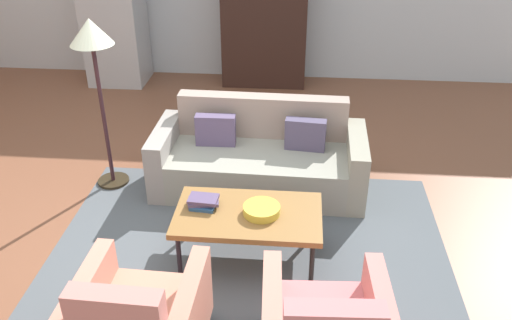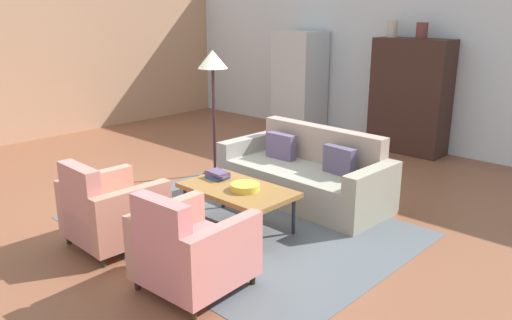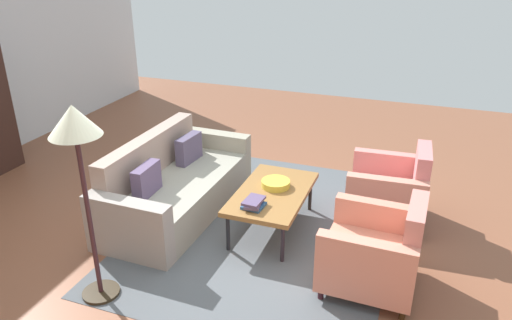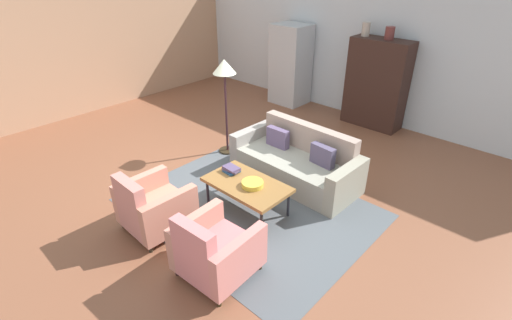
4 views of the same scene
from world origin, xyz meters
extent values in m
plane|color=brown|center=(0.00, 0.00, 0.00)|extent=(11.50, 11.50, 0.00)
cube|color=#53585E|center=(0.59, -0.21, 0.00)|extent=(3.40, 2.60, 0.01)
cube|color=gray|center=(0.59, 0.84, 0.21)|extent=(1.76, 0.94, 0.42)
cube|color=#A28A7E|center=(0.60, 1.20, 0.43)|extent=(1.74, 0.22, 0.86)
cube|color=gray|center=(1.55, 0.82, 0.31)|extent=(0.20, 0.90, 0.62)
cube|color=gray|center=(-0.37, 0.86, 0.31)|extent=(0.20, 0.90, 0.62)
cube|color=#524A65|center=(1.04, 0.93, 0.58)|extent=(0.41, 0.16, 0.32)
cube|color=#5D4D6E|center=(0.14, 0.95, 0.58)|extent=(0.40, 0.13, 0.32)
cylinder|color=black|center=(0.06, 0.02, 0.20)|extent=(0.04, 0.04, 0.40)
cylinder|color=black|center=(1.12, 0.02, 0.20)|extent=(0.04, 0.04, 0.40)
cylinder|color=#272028|center=(0.06, -0.54, 0.20)|extent=(0.04, 0.04, 0.40)
cylinder|color=black|center=(1.12, -0.54, 0.20)|extent=(0.04, 0.04, 0.40)
cube|color=olive|center=(0.59, -0.26, 0.42)|extent=(1.20, 0.70, 0.05)
cylinder|color=#351921|center=(-0.34, -1.01, 0.05)|extent=(0.05, 0.05, 0.10)
cylinder|color=#2B2220|center=(0.34, -1.03, 0.05)|extent=(0.05, 0.05, 0.10)
cube|color=tan|center=(-0.35, -1.35, 0.38)|extent=(0.14, 0.80, 0.56)
cube|color=tan|center=(0.33, -1.37, 0.38)|extent=(0.14, 0.80, 0.56)
cylinder|color=gold|center=(0.70, -0.26, 0.48)|extent=(0.30, 0.30, 0.07)
cube|color=#2B5484|center=(0.21, -0.19, 0.46)|extent=(0.22, 0.21, 0.03)
cube|color=#554869|center=(0.21, -0.19, 0.49)|extent=(0.27, 0.18, 0.03)
cube|color=#544466|center=(0.21, -0.19, 0.52)|extent=(0.25, 0.18, 0.03)
cube|color=#341E18|center=(0.43, 3.76, 0.90)|extent=(1.20, 0.50, 1.80)
cube|color=black|center=(0.13, 4.01, 0.90)|extent=(0.56, 0.01, 1.51)
cube|color=#331C11|center=(0.73, 4.01, 0.90)|extent=(0.56, 0.01, 1.51)
cube|color=#B7BABF|center=(-1.73, 3.66, 0.93)|extent=(0.80, 0.70, 1.85)
cylinder|color=#99999E|center=(-1.68, 4.03, 1.02)|extent=(0.02, 0.02, 0.70)
cylinder|color=#2F2516|center=(-0.94, 0.80, 0.01)|extent=(0.32, 0.32, 0.03)
cylinder|color=#371E24|center=(-0.94, 0.80, 0.76)|extent=(0.04, 0.04, 1.45)
cone|color=beige|center=(-0.94, 0.80, 1.60)|extent=(0.40, 0.40, 0.24)
camera|label=1|loc=(0.96, -3.81, 2.98)|focal=37.55mm
camera|label=2|loc=(4.19, -3.81, 2.26)|focal=36.06mm
camera|label=3|loc=(-3.68, -1.63, 2.80)|focal=34.24mm
camera|label=4|loc=(3.67, -3.41, 3.28)|focal=26.26mm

